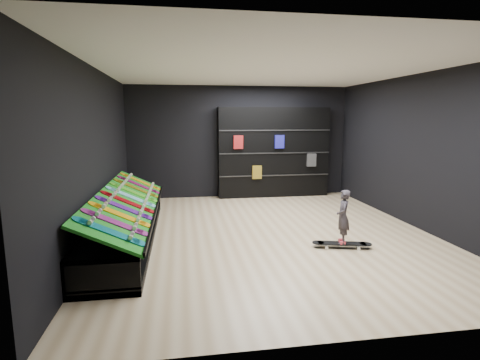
{
  "coord_description": "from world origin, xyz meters",
  "views": [
    {
      "loc": [
        -1.58,
        -6.63,
        2.15
      ],
      "look_at": [
        -0.5,
        0.2,
        1.0
      ],
      "focal_mm": 28.0,
      "sensor_mm": 36.0,
      "label": 1
    }
  ],
  "objects": [
    {
      "name": "display_board_4",
      "position": [
        -2.49,
        -0.21,
        0.74
      ],
      "size": [
        0.93,
        0.22,
        0.5
      ],
      "primitive_type": null,
      "rotation": [
        0.0,
        0.44,
        0.0
      ],
      "color": "red",
      "rests_on": "turf_ramp"
    },
    {
      "name": "child",
      "position": [
        1.04,
        -0.98,
        0.36
      ],
      "size": [
        0.2,
        0.24,
        0.54
      ],
      "primitive_type": "imported",
      "rotation": [
        0.0,
        0.0,
        -1.91
      ],
      "color": "black",
      "rests_on": "floor_skateboard"
    },
    {
      "name": "ceiling",
      "position": [
        0.0,
        0.0,
        3.0
      ],
      "size": [
        6.0,
        7.0,
        0.01
      ],
      "primitive_type": "cube",
      "color": "white",
      "rests_on": "ground"
    },
    {
      "name": "floor",
      "position": [
        0.0,
        0.0,
        0.0
      ],
      "size": [
        6.0,
        7.0,
        0.01
      ],
      "primitive_type": "cube",
      "color": "#CAB288",
      "rests_on": "ground"
    },
    {
      "name": "display_rack",
      "position": [
        -2.55,
        0.0,
        0.25
      ],
      "size": [
        0.9,
        4.5,
        0.5
      ],
      "primitive_type": null,
      "color": "black",
      "rests_on": "ground"
    },
    {
      "name": "display_board_1",
      "position": [
        -2.49,
        -1.48,
        0.74
      ],
      "size": [
        0.93,
        0.22,
        0.5
      ],
      "primitive_type": null,
      "rotation": [
        0.0,
        0.44,
        0.0
      ],
      "color": "#2626BF",
      "rests_on": "turf_ramp"
    },
    {
      "name": "back_shelving",
      "position": [
        0.93,
        3.32,
        1.22
      ],
      "size": [
        3.04,
        0.35,
        2.43
      ],
      "primitive_type": "cube",
      "color": "black",
      "rests_on": "ground"
    },
    {
      "name": "wall_front",
      "position": [
        0.0,
        -3.5,
        1.5
      ],
      "size": [
        6.0,
        0.02,
        3.0
      ],
      "primitive_type": "cube",
      "color": "black",
      "rests_on": "ground"
    },
    {
      "name": "wall_right",
      "position": [
        3.0,
        0.0,
        1.5
      ],
      "size": [
        0.02,
        7.0,
        3.0
      ],
      "primitive_type": "cube",
      "color": "black",
      "rests_on": "ground"
    },
    {
      "name": "floor_skateboard",
      "position": [
        1.04,
        -0.98,
        0.05
      ],
      "size": [
        1.0,
        0.45,
        0.09
      ],
      "primitive_type": null,
      "rotation": [
        0.0,
        0.0,
        -0.24
      ],
      "color": "black",
      "rests_on": "ground"
    },
    {
      "name": "display_board_7",
      "position": [
        -2.49,
        1.06,
        0.74
      ],
      "size": [
        0.93,
        0.22,
        0.5
      ],
      "primitive_type": null,
      "rotation": [
        0.0,
        0.44,
        0.0
      ],
      "color": "yellow",
      "rests_on": "turf_ramp"
    },
    {
      "name": "display_board_0",
      "position": [
        -2.49,
        -1.9,
        0.74
      ],
      "size": [
        0.93,
        0.22,
        0.5
      ],
      "primitive_type": null,
      "rotation": [
        0.0,
        0.44,
        0.0
      ],
      "color": "#0C8C99",
      "rests_on": "turf_ramp"
    },
    {
      "name": "display_board_3",
      "position": [
        -2.49,
        -0.63,
        0.74
      ],
      "size": [
        0.93,
        0.22,
        0.5
      ],
      "primitive_type": null,
      "rotation": [
        0.0,
        0.44,
        0.0
      ],
      "color": "purple",
      "rests_on": "turf_ramp"
    },
    {
      "name": "turf_ramp",
      "position": [
        -2.5,
        0.0,
        0.71
      ],
      "size": [
        0.92,
        4.5,
        0.46
      ],
      "primitive_type": "cube",
      "rotation": [
        0.0,
        0.44,
        0.0
      ],
      "color": "#106511",
      "rests_on": "display_rack"
    },
    {
      "name": "wall_back",
      "position": [
        0.0,
        3.5,
        1.5
      ],
      "size": [
        6.0,
        0.02,
        3.0
      ],
      "primitive_type": "cube",
      "color": "black",
      "rests_on": "ground"
    },
    {
      "name": "wall_left",
      "position": [
        -3.0,
        0.0,
        1.5
      ],
      "size": [
        0.02,
        7.0,
        3.0
      ],
      "primitive_type": "cube",
      "color": "black",
      "rests_on": "ground"
    },
    {
      "name": "display_board_2",
      "position": [
        -2.49,
        -1.06,
        0.74
      ],
      "size": [
        0.93,
        0.22,
        0.5
      ],
      "primitive_type": null,
      "rotation": [
        0.0,
        0.44,
        0.0
      ],
      "color": "yellow",
      "rests_on": "turf_ramp"
    },
    {
      "name": "display_board_5",
      "position": [
        -2.49,
        0.21,
        0.74
      ],
      "size": [
        0.93,
        0.22,
        0.5
      ],
      "primitive_type": null,
      "rotation": [
        0.0,
        0.44,
        0.0
      ],
      "color": "#0CB2E5",
      "rests_on": "turf_ramp"
    },
    {
      "name": "display_board_8",
      "position": [
        -2.49,
        1.48,
        0.74
      ],
      "size": [
        0.93,
        0.22,
        0.5
      ],
      "primitive_type": null,
      "rotation": [
        0.0,
        0.44,
        0.0
      ],
      "color": "#E5198C",
      "rests_on": "turf_ramp"
    },
    {
      "name": "display_board_6",
      "position": [
        -2.49,
        0.63,
        0.74
      ],
      "size": [
        0.93,
        0.22,
        0.5
      ],
      "primitive_type": null,
      "rotation": [
        0.0,
        0.44,
        0.0
      ],
      "color": "green",
      "rests_on": "turf_ramp"
    },
    {
      "name": "display_board_9",
      "position": [
        -2.49,
        1.9,
        0.74
      ],
      "size": [
        0.93,
        0.22,
        0.5
      ],
      "primitive_type": null,
      "rotation": [
        0.0,
        0.44,
        0.0
      ],
      "color": "orange",
      "rests_on": "turf_ramp"
    }
  ]
}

